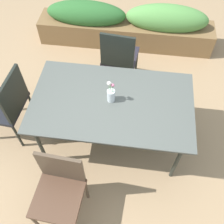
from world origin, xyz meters
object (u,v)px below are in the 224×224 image
dining_table (112,104)px  planter_box (126,25)px  chair_far_side (119,56)px  chair_end_left (6,103)px  chair_near_left (60,188)px  flower_vase (111,94)px

dining_table → planter_box: size_ratio=0.61×
chair_far_side → chair_end_left: (-1.12, -0.83, -0.04)m
chair_near_left → flower_vase: size_ratio=3.18×
flower_vase → planter_box: bearing=90.1°
chair_far_side → flower_vase: 0.85m
dining_table → chair_end_left: size_ratio=1.76×
dining_table → chair_far_side: chair_far_side is taller
dining_table → chair_near_left: chair_near_left is taller
flower_vase → chair_near_left: bearing=-111.8°
planter_box → chair_near_left: bearing=-97.4°
flower_vase → planter_box: 1.82m
dining_table → chair_far_side: 0.84m
chair_near_left → planter_box: size_ratio=0.33×
chair_far_side → dining_table: bearing=-82.7°
dining_table → chair_far_side: size_ratio=1.68×
chair_near_left → chair_far_side: bearing=-97.5°
planter_box → flower_vase: bearing=-89.9°
dining_table → flower_vase: (-0.01, 0.02, 0.13)m
flower_vase → dining_table: bearing=-54.1°
dining_table → flower_vase: bearing=125.9°
dining_table → chair_far_side: (-0.02, 0.83, -0.13)m
dining_table → chair_far_side: bearing=91.5°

